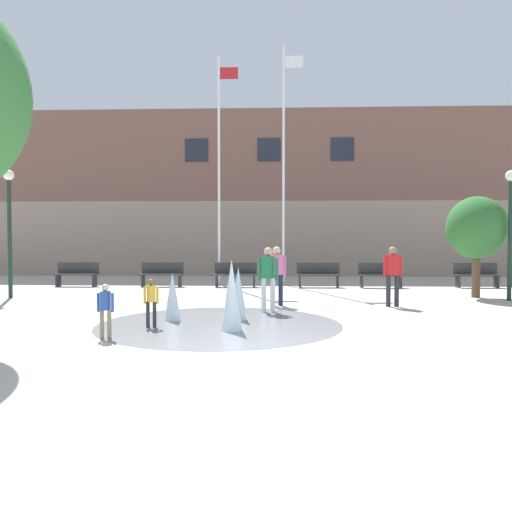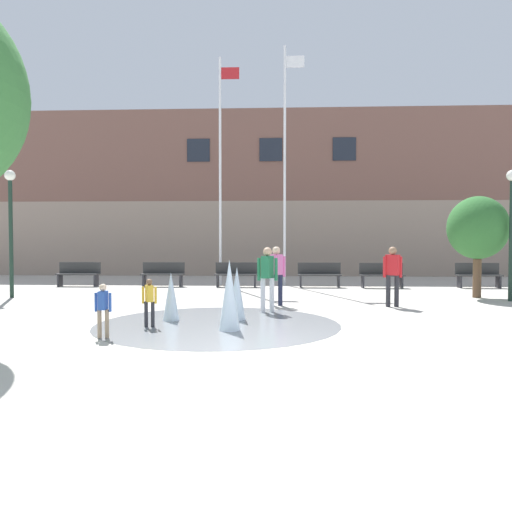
% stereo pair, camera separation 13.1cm
% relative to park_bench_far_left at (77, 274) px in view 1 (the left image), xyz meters
% --- Properties ---
extents(ground_plane, '(100.00, 100.00, 0.00)m').
position_rel_park_bench_far_left_xyz_m(ground_plane, '(7.22, -11.24, -0.48)').
color(ground_plane, '#B2ADA3').
extents(library_building, '(36.00, 6.05, 8.08)m').
position_rel_park_bench_far_left_xyz_m(library_building, '(7.22, 8.50, 3.56)').
color(library_building, gray).
rests_on(library_building, ground).
extents(splash_fountain, '(5.13, 5.13, 1.40)m').
position_rel_park_bench_far_left_xyz_m(splash_fountain, '(6.32, -8.22, -0.02)').
color(splash_fountain, gray).
rests_on(splash_fountain, ground).
extents(park_bench_far_left, '(1.60, 0.44, 0.91)m').
position_rel_park_bench_far_left_xyz_m(park_bench_far_left, '(0.00, 0.00, 0.00)').
color(park_bench_far_left, '#28282D').
rests_on(park_bench_far_left, ground).
extents(park_bench_left_of_flagpoles, '(1.60, 0.44, 0.91)m').
position_rel_park_bench_far_left_xyz_m(park_bench_left_of_flagpoles, '(3.23, 0.04, 0.00)').
color(park_bench_left_of_flagpoles, '#28282D').
rests_on(park_bench_left_of_flagpoles, ground).
extents(park_bench_center, '(1.60, 0.44, 0.91)m').
position_rel_park_bench_far_left_xyz_m(park_bench_center, '(6.03, 0.01, 0.00)').
color(park_bench_center, '#28282D').
rests_on(park_bench_center, ground).
extents(park_bench_under_right_flagpole, '(1.60, 0.44, 0.91)m').
position_rel_park_bench_far_left_xyz_m(park_bench_under_right_flagpole, '(9.13, 0.01, 0.00)').
color(park_bench_under_right_flagpole, '#28282D').
rests_on(park_bench_under_right_flagpole, ground).
extents(park_bench_near_trashcan, '(1.60, 0.44, 0.91)m').
position_rel_park_bench_far_left_xyz_m(park_bench_near_trashcan, '(11.39, -0.13, 0.00)').
color(park_bench_near_trashcan, '#28282D').
rests_on(park_bench_near_trashcan, ground).
extents(park_bench_far_right, '(1.60, 0.44, 0.91)m').
position_rel_park_bench_far_left_xyz_m(park_bench_far_right, '(14.95, 0.06, 0.00)').
color(park_bench_far_right, '#28282D').
rests_on(park_bench_far_right, ground).
extents(teen_by_trashcan, '(0.50, 0.39, 1.59)m').
position_rel_park_bench_far_left_xyz_m(teen_by_trashcan, '(7.34, -6.44, 0.45)').
color(teen_by_trashcan, silver).
rests_on(teen_by_trashcan, ground).
extents(adult_in_red, '(0.50, 0.35, 1.59)m').
position_rel_park_bench_far_left_xyz_m(adult_in_red, '(10.62, -5.31, 0.45)').
color(adult_in_red, '#28282D').
rests_on(adult_in_red, ground).
extents(child_running, '(0.31, 0.21, 0.99)m').
position_rel_park_bench_far_left_xyz_m(child_running, '(4.46, -9.78, 0.10)').
color(child_running, '#89755B').
rests_on(child_running, ground).
extents(child_with_pink_shirt, '(0.31, 0.24, 0.99)m').
position_rel_park_bench_far_left_xyz_m(child_with_pink_shirt, '(5.00, -8.62, 0.10)').
color(child_with_pink_shirt, '#28282D').
rests_on(child_with_pink_shirt, ground).
extents(adult_near_bench, '(0.50, 0.39, 1.59)m').
position_rel_park_bench_far_left_xyz_m(adult_near_bench, '(7.55, -5.22, 0.45)').
color(adult_near_bench, '#1E233D').
rests_on(adult_near_bench, ground).
extents(flagpole_left, '(0.80, 0.10, 8.84)m').
position_rel_park_bench_far_left_xyz_m(flagpole_left, '(5.35, 0.87, 4.19)').
color(flagpole_left, silver).
rests_on(flagpole_left, ground).
extents(flagpole_right, '(0.80, 0.10, 9.24)m').
position_rel_park_bench_far_left_xyz_m(flagpole_right, '(7.86, 0.87, 4.40)').
color(flagpole_right, silver).
rests_on(flagpole_right, ground).
extents(lamp_post_left_lane, '(0.32, 0.32, 3.89)m').
position_rel_park_bench_far_left_xyz_m(lamp_post_left_lane, '(-0.54, -3.76, 2.06)').
color(lamp_post_left_lane, '#192D23').
rests_on(lamp_post_left_lane, ground).
extents(lamp_post_right_lane, '(0.32, 0.32, 3.77)m').
position_rel_park_bench_far_left_xyz_m(lamp_post_right_lane, '(14.29, -3.93, 2.00)').
color(lamp_post_right_lane, '#192D23').
rests_on(lamp_post_right_lane, ground).
extents(street_tree_near_building, '(1.80, 1.80, 3.10)m').
position_rel_park_bench_far_left_xyz_m(street_tree_near_building, '(13.68, -3.09, 1.64)').
color(street_tree_near_building, brown).
rests_on(street_tree_near_building, ground).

